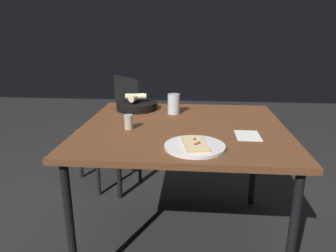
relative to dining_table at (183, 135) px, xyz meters
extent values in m
plane|color=#262626|center=(0.00, 0.00, -0.69)|extent=(8.00, 8.00, 0.00)
cube|color=brown|center=(0.00, 0.00, 0.04)|extent=(1.05, 1.13, 0.03)
cylinder|color=black|center=(-0.47, -0.50, -0.33)|extent=(0.04, 0.04, 0.72)
cylinder|color=black|center=(0.47, -0.50, -0.33)|extent=(0.04, 0.04, 0.72)
cylinder|color=black|center=(-0.47, 0.50, -0.33)|extent=(0.04, 0.04, 0.72)
cylinder|color=black|center=(0.47, 0.50, -0.33)|extent=(0.04, 0.04, 0.72)
cylinder|color=white|center=(-0.34, -0.07, 0.07)|extent=(0.28, 0.28, 0.01)
cube|color=tan|center=(-0.34, -0.07, 0.08)|extent=(0.21, 0.14, 0.01)
cube|color=beige|center=(-0.34, -0.07, 0.09)|extent=(0.19, 0.13, 0.01)
sphere|color=brown|center=(-0.32, -0.07, 0.09)|extent=(0.02, 0.02, 0.02)
sphere|color=brown|center=(-0.38, -0.07, 0.09)|extent=(0.02, 0.02, 0.02)
sphere|color=brown|center=(-0.36, -0.08, 0.09)|extent=(0.02, 0.02, 0.02)
cylinder|color=black|center=(0.34, 0.33, 0.08)|extent=(0.27, 0.27, 0.05)
cylinder|color=beige|center=(0.34, 0.33, 0.15)|extent=(0.05, 0.14, 0.04)
cylinder|color=beige|center=(0.34, 0.33, 0.14)|extent=(0.09, 0.11, 0.04)
cylinder|color=beige|center=(0.31, 0.34, 0.14)|extent=(0.11, 0.05, 0.04)
cylinder|color=#B11C14|center=(0.40, 0.31, 0.08)|extent=(0.06, 0.06, 0.03)
cylinder|color=silver|center=(0.25, 0.07, 0.12)|extent=(0.08, 0.08, 0.13)
cylinder|color=#C27F17|center=(0.25, 0.07, 0.08)|extent=(0.07, 0.07, 0.04)
cylinder|color=#BFB299|center=(-0.09, 0.29, 0.09)|extent=(0.05, 0.05, 0.06)
cylinder|color=maroon|center=(-0.09, 0.29, 0.08)|extent=(0.04, 0.04, 0.03)
cylinder|color=#B7B7BC|center=(-0.09, 0.29, 0.13)|extent=(0.05, 0.05, 0.01)
cube|color=white|center=(-0.15, -0.33, 0.06)|extent=(0.16, 0.12, 0.00)
cube|color=#282828|center=(0.76, 0.66, -0.27)|extent=(0.62, 0.62, 0.04)
cube|color=black|center=(0.89, 0.51, -0.03)|extent=(0.34, 0.30, 0.43)
cylinder|color=black|center=(0.78, 0.93, -0.49)|extent=(0.03, 0.03, 0.41)
cylinder|color=black|center=(0.50, 0.68, -0.49)|extent=(0.03, 0.03, 0.41)
cylinder|color=black|center=(1.03, 0.64, -0.49)|extent=(0.03, 0.03, 0.41)
cylinder|color=black|center=(0.74, 0.39, -0.49)|extent=(0.03, 0.03, 0.41)
camera|label=1|loc=(-1.67, -0.06, 0.57)|focal=33.26mm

